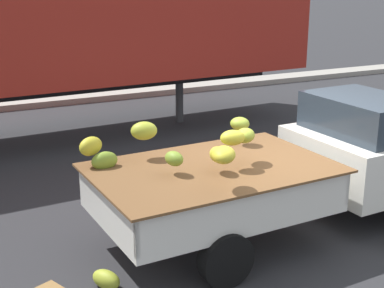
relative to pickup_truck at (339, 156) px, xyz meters
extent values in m
plane|color=#28282B|center=(-0.96, -0.11, -0.88)|extent=(220.00, 220.00, 0.00)
cube|color=gray|center=(-0.96, 9.01, -0.80)|extent=(80.00, 0.80, 0.16)
cube|color=silver|center=(0.62, 0.02, -0.09)|extent=(2.13, 1.87, 0.78)
cube|color=#28333D|center=(0.41, 0.01, 0.56)|extent=(1.20, 1.61, 0.52)
cube|color=silver|center=(-2.08, -0.10, -0.30)|extent=(2.90, 1.90, 0.08)
cube|color=silver|center=(-2.12, 0.77, -0.04)|extent=(2.82, 0.17, 0.44)
cube|color=silver|center=(-2.04, -0.96, -0.04)|extent=(2.82, 0.17, 0.44)
cube|color=silver|center=(-0.69, -0.04, -0.04)|extent=(0.13, 1.78, 0.44)
cube|color=silver|center=(-3.46, -0.15, -0.04)|extent=(0.13, 1.78, 0.44)
cube|color=#B21914|center=(-2.12, 0.80, -0.08)|extent=(2.71, 0.13, 0.07)
cube|color=brown|center=(-2.08, -0.10, 0.19)|extent=(3.02, 2.02, 0.03)
ellipsoid|color=gold|center=(-1.90, -0.25, 0.59)|extent=(0.33, 0.27, 0.19)
ellipsoid|color=gold|center=(-2.31, -0.77, 0.59)|extent=(0.41, 0.44, 0.18)
ellipsoid|color=olive|center=(-3.27, 0.48, 0.28)|extent=(0.34, 0.20, 0.23)
ellipsoid|color=gold|center=(-2.12, -0.30, 0.42)|extent=(0.23, 0.30, 0.18)
ellipsoid|color=#9DAB31|center=(-1.65, -0.13, 0.55)|extent=(0.39, 0.39, 0.18)
ellipsoid|color=olive|center=(-2.61, -0.13, 0.40)|extent=(0.24, 0.30, 0.17)
ellipsoid|color=#A6AF31|center=(-2.70, 0.59, 0.56)|extent=(0.39, 0.32, 0.23)
ellipsoid|color=#8FA330|center=(-1.30, 0.57, 0.50)|extent=(0.36, 0.36, 0.18)
ellipsoid|color=gold|center=(-3.39, 0.62, 0.44)|extent=(0.39, 0.33, 0.23)
cylinder|color=black|center=(0.63, 0.88, -0.56)|extent=(0.65, 0.23, 0.64)
cylinder|color=black|center=(-2.45, 0.75, -0.56)|extent=(0.65, 0.23, 0.64)
cylinder|color=black|center=(-2.37, -0.97, -0.56)|extent=(0.65, 0.23, 0.64)
cube|color=maroon|center=(-3.09, 5.62, 1.72)|extent=(12.10, 3.06, 2.70)
cube|color=black|center=(-3.09, 5.62, 0.22)|extent=(11.05, 0.92, 0.30)
cylinder|color=#38383A|center=(0.21, 5.77, -0.26)|extent=(0.18, 0.18, 1.25)
ellipsoid|color=#9CA82E|center=(-3.59, -0.43, -0.78)|extent=(0.35, 0.42, 0.21)
camera|label=1|loc=(-5.13, -5.69, 2.45)|focal=51.66mm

